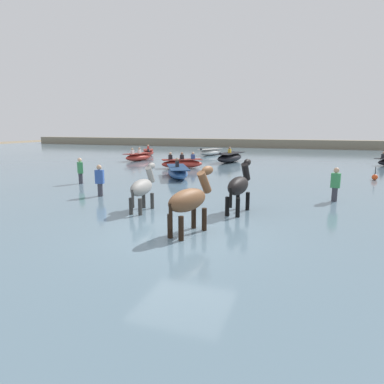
{
  "coord_description": "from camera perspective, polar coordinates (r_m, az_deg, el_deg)",
  "views": [
    {
      "loc": [
        2.97,
        -7.9,
        3.08
      ],
      "look_at": [
        -0.77,
        2.81,
        0.87
      ],
      "focal_mm": 31.13,
      "sensor_mm": 36.0,
      "label": 1
    }
  ],
  "objects": [
    {
      "name": "horse_lead_grey",
      "position": [
        10.98,
        -8.48,
        0.61
      ],
      "size": [
        0.5,
        1.73,
        1.89
      ],
      "color": "gray",
      "rests_on": "ground"
    },
    {
      "name": "person_spectator_far",
      "position": [
        13.75,
        -15.5,
        1.36
      ],
      "size": [
        0.36,
        0.28,
        1.63
      ],
      "color": "#383842",
      "rests_on": "ground"
    },
    {
      "name": "horse_flank_bay",
      "position": [
        8.51,
        -0.42,
        -1.63
      ],
      "size": [
        0.89,
        1.89,
        2.06
      ],
      "color": "brown",
      "rests_on": "ground"
    },
    {
      "name": "far_shoreline",
      "position": [
        46.7,
        15.71,
        7.75
      ],
      "size": [
        80.0,
        2.4,
        1.48
      ],
      "primitive_type": "cube",
      "color": "gray",
      "rests_on": "ground"
    },
    {
      "name": "boat_mid_channel",
      "position": [
        27.91,
        -9.16,
        5.97
      ],
      "size": [
        1.69,
        2.96,
        1.1
      ],
      "color": "#BC382D",
      "rests_on": "water_surface"
    },
    {
      "name": "water_surface",
      "position": [
        18.37,
        9.7,
        1.8
      ],
      "size": [
        90.0,
        90.0,
        0.37
      ],
      "primitive_type": "cube",
      "color": "slate",
      "rests_on": "ground"
    },
    {
      "name": "channel_buoy",
      "position": [
        19.84,
        28.83,
        2.26
      ],
      "size": [
        0.3,
        0.3,
        0.69
      ],
      "color": "#E54C1E",
      "rests_on": "water_surface"
    },
    {
      "name": "person_onlooker_right",
      "position": [
        13.42,
        23.3,
        0.64
      ],
      "size": [
        0.36,
        0.26,
        1.63
      ],
      "color": "#383842",
      "rests_on": "ground"
    },
    {
      "name": "boat_distant_west",
      "position": [
        33.03,
        3.13,
        6.84
      ],
      "size": [
        2.01,
        3.33,
        0.76
      ],
      "color": "silver",
      "rests_on": "water_surface"
    },
    {
      "name": "horse_trailing_black",
      "position": [
        10.75,
        8.06,
        0.88
      ],
      "size": [
        0.67,
        1.88,
        2.04
      ],
      "color": "black",
      "rests_on": "ground"
    },
    {
      "name": "boat_far_offshore",
      "position": [
        26.51,
        6.5,
        5.89
      ],
      "size": [
        1.9,
        3.92,
        1.21
      ],
      "color": "black",
      "rests_on": "water_surface"
    },
    {
      "name": "boat_distant_east",
      "position": [
        33.12,
        -7.48,
        6.75
      ],
      "size": [
        2.11,
        2.96,
        1.05
      ],
      "color": "#BC382D",
      "rests_on": "water_surface"
    },
    {
      "name": "boat_far_inshore",
      "position": [
        18.2,
        -2.47,
        3.42
      ],
      "size": [
        2.44,
        3.44,
        1.08
      ],
      "color": "#28518E",
      "rests_on": "water_surface"
    },
    {
      "name": "person_onlooker_left",
      "position": [
        17.12,
        -18.57,
        3.03
      ],
      "size": [
        0.37,
        0.36,
        1.63
      ],
      "color": "#383842",
      "rests_on": "ground"
    },
    {
      "name": "ground_plane",
      "position": [
        8.98,
        -1.29,
        -9.02
      ],
      "size": [
        120.0,
        120.0,
        0.0
      ],
      "primitive_type": "plane",
      "color": "#84755B"
    },
    {
      "name": "boat_mid_outer",
      "position": [
        22.53,
        -1.72,
        4.91
      ],
      "size": [
        2.9,
        2.27,
        1.07
      ],
      "color": "#BC382D",
      "rests_on": "water_surface"
    }
  ]
}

